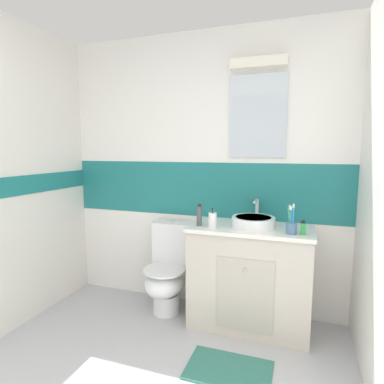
% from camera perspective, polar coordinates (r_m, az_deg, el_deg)
% --- Properties ---
extents(wall_back_tiled, '(3.20, 0.20, 2.50)m').
position_cam_1_polar(wall_back_tiled, '(2.98, 2.01, 3.58)').
color(wall_back_tiled, white).
rests_on(wall_back_tiled, ground_plane).
extents(vanity_cabinet, '(0.98, 0.52, 0.85)m').
position_cam_1_polar(vanity_cabinet, '(2.78, 10.27, -14.55)').
color(vanity_cabinet, beige).
rests_on(vanity_cabinet, ground_plane).
extents(sink_basin, '(0.34, 0.39, 0.20)m').
position_cam_1_polar(sink_basin, '(2.63, 10.87, -5.13)').
color(sink_basin, white).
rests_on(sink_basin, vanity_cabinet).
extents(toilet, '(0.37, 0.50, 0.81)m').
position_cam_1_polar(toilet, '(2.99, -4.31, -13.86)').
color(toilet, white).
rests_on(toilet, ground_plane).
extents(toothbrush_cup, '(0.08, 0.08, 0.23)m').
position_cam_1_polar(toothbrush_cup, '(2.47, 17.25, -5.93)').
color(toothbrush_cup, '#4C7299').
rests_on(toothbrush_cup, vanity_cabinet).
extents(soap_dispenser, '(0.06, 0.06, 0.16)m').
position_cam_1_polar(soap_dispenser, '(2.56, 3.66, -4.99)').
color(soap_dispenser, white).
rests_on(soap_dispenser, vanity_cabinet).
extents(deodorant_spray_can, '(0.04, 0.04, 0.18)m').
position_cam_1_polar(deodorant_spray_can, '(2.61, 1.30, -4.19)').
color(deodorant_spray_can, '#4C4C51').
rests_on(deodorant_spray_can, vanity_cabinet).
extents(perfume_flask_small, '(0.04, 0.03, 0.11)m').
position_cam_1_polar(perfume_flask_small, '(2.47, 19.16, -6.09)').
color(perfume_flask_small, green).
rests_on(perfume_flask_small, vanity_cabinet).
extents(bath_mat, '(0.56, 0.37, 0.01)m').
position_cam_1_polar(bath_mat, '(2.46, 6.55, -28.94)').
color(bath_mat, '#337266').
rests_on(bath_mat, ground_plane).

